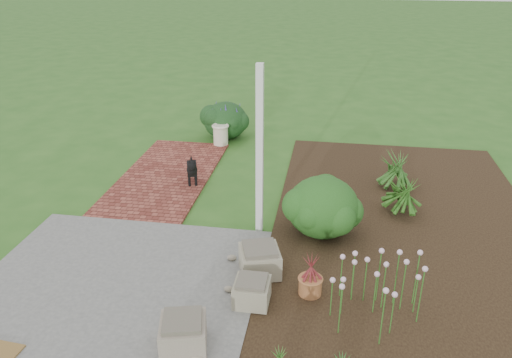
# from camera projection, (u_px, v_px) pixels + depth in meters

# --- Properties ---
(ground) EXTENTS (80.00, 80.00, 0.00)m
(ground) POSITION_uv_depth(u_px,v_px,m) (239.00, 232.00, 7.46)
(ground) COLOR #2A5B1C
(ground) RESTS_ON ground
(concrete_patio) EXTENTS (3.50, 3.50, 0.04)m
(concrete_patio) POSITION_uv_depth(u_px,v_px,m) (110.00, 295.00, 6.06)
(concrete_patio) COLOR #5A5A58
(concrete_patio) RESTS_ON ground
(brick_path) EXTENTS (1.60, 3.50, 0.04)m
(brick_path) POSITION_uv_depth(u_px,v_px,m) (167.00, 175.00, 9.27)
(brick_path) COLOR maroon
(brick_path) RESTS_ON ground
(garden_bed) EXTENTS (4.00, 7.00, 0.03)m
(garden_bed) POSITION_uv_depth(u_px,v_px,m) (407.00, 228.00, 7.54)
(garden_bed) COLOR black
(garden_bed) RESTS_ON ground
(veranda_post) EXTENTS (0.10, 0.10, 2.50)m
(veranda_post) POSITION_uv_depth(u_px,v_px,m) (260.00, 153.00, 6.98)
(veranda_post) COLOR white
(veranda_post) RESTS_ON ground
(stone_trough_near) EXTENTS (0.57, 0.57, 0.31)m
(stone_trough_near) POSITION_uv_depth(u_px,v_px,m) (183.00, 334.00, 5.18)
(stone_trough_near) COLOR #796B5C
(stone_trough_near) RESTS_ON concrete_patio
(stone_trough_mid) EXTENTS (0.62, 0.62, 0.33)m
(stone_trough_mid) POSITION_uv_depth(u_px,v_px,m) (260.00, 261.00, 6.39)
(stone_trough_mid) COLOR gray
(stone_trough_mid) RESTS_ON concrete_patio
(stone_trough_far) EXTENTS (0.41, 0.41, 0.27)m
(stone_trough_far) POSITION_uv_depth(u_px,v_px,m) (252.00, 292.00, 5.85)
(stone_trough_far) COLOR gray
(stone_trough_far) RESTS_ON concrete_patio
(black_dog) EXTENTS (0.29, 0.55, 0.49)m
(black_dog) POSITION_uv_depth(u_px,v_px,m) (192.00, 169.00, 8.78)
(black_dog) COLOR black
(black_dog) RESTS_ON brick_path
(cream_ceramic_urn) EXTENTS (0.35, 0.35, 0.42)m
(cream_ceramic_urn) POSITION_uv_depth(u_px,v_px,m) (221.00, 135.00, 10.63)
(cream_ceramic_urn) COLOR beige
(cream_ceramic_urn) RESTS_ON brick_path
(evergreen_shrub) EXTENTS (1.07, 1.07, 0.89)m
(evergreen_shrub) POSITION_uv_depth(u_px,v_px,m) (323.00, 205.00, 7.20)
(evergreen_shrub) COLOR #16390D
(evergreen_shrub) RESTS_ON garden_bed
(agapanthus_clump_back) EXTENTS (0.87, 0.87, 0.77)m
(agapanthus_clump_back) POSITION_uv_depth(u_px,v_px,m) (401.00, 191.00, 7.78)
(agapanthus_clump_back) COLOR #143F0D
(agapanthus_clump_back) RESTS_ON garden_bed
(agapanthus_clump_front) EXTENTS (0.94, 0.94, 0.77)m
(agapanthus_clump_front) POSITION_uv_depth(u_px,v_px,m) (395.00, 167.00, 8.62)
(agapanthus_clump_front) COLOR #193F12
(agapanthus_clump_front) RESTS_ON garden_bed
(pink_flower_patch) EXTENTS (1.39, 1.39, 0.73)m
(pink_flower_patch) POSITION_uv_depth(u_px,v_px,m) (375.00, 286.00, 5.60)
(pink_flower_patch) COLOR #113D0F
(pink_flower_patch) RESTS_ON garden_bed
(terracotta_pot_bronze) EXTENTS (0.37, 0.37, 0.23)m
(terracotta_pot_bronze) POSITION_uv_depth(u_px,v_px,m) (310.00, 286.00, 6.02)
(terracotta_pot_bronze) COLOR #A36337
(terracotta_pot_bronze) RESTS_ON garden_bed
(purple_flowering_bush) EXTENTS (1.25, 1.25, 0.83)m
(purple_flowering_bush) POSITION_uv_depth(u_px,v_px,m) (225.00, 119.00, 11.07)
(purple_flowering_bush) COLOR black
(purple_flowering_bush) RESTS_ON ground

